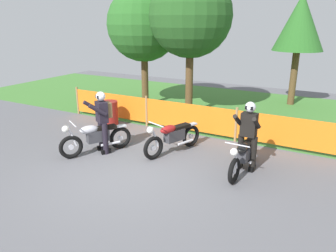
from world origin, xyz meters
The scene contains 12 objects.
ground centered at (0.00, 0.00, -0.01)m, with size 24.00×24.00×0.02m, color #5B5B60.
grass_verge centered at (0.00, 6.90, 0.01)m, with size 24.00×7.29×0.01m, color #427A33.
barrier_fence centered at (0.00, 3.26, 0.54)m, with size 9.44×0.08×1.05m.
tree_leftmost centered at (-3.14, 5.64, 3.28)m, with size 2.92×2.92×4.76m.
tree_near_left centered at (-0.91, 5.23, 3.59)m, with size 2.95×2.95×5.09m.
tree_near_right centered at (2.27, 8.76, 3.34)m, with size 2.01×2.01×4.50m.
motorcycle_lead centered at (2.36, 1.35, 0.44)m, with size 0.56×1.91×0.90m.
motorcycle_trailing centered at (-1.48, 0.57, 0.46)m, with size 1.12×1.79×0.95m.
motorcycle_third centered at (0.32, 1.61, 0.46)m, with size 0.87×1.92×0.95m.
rider_lead centered at (2.37, 1.56, 0.95)m, with size 0.56×0.69×1.69m.
rider_trailing centered at (-1.37, 0.76, 0.95)m, with size 0.71×0.79×1.69m.
oil_drum centered at (-2.63, 2.60, 0.44)m, with size 0.58×0.58×0.88m, color maroon.
Camera 1 is at (4.19, -5.71, 3.48)m, focal length 34.80 mm.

